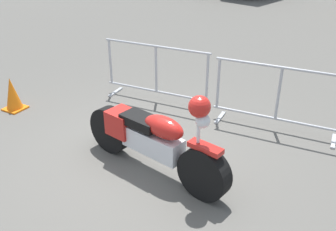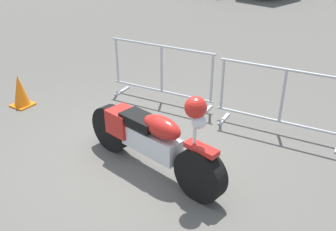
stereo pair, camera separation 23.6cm
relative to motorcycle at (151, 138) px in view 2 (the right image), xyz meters
The scene contains 5 objects.
ground_plane 0.64m from the motorcycle, 155.48° to the left, with size 120.00×120.00×0.00m, color #54514C.
motorcycle is the anchor object (origin of this frame).
crowd_barrier_near 2.20m from the motorcycle, 119.89° to the left, with size 2.03×0.57×1.07m.
crowd_barrier_far 2.20m from the motorcycle, 60.09° to the left, with size 2.03×0.57×1.07m.
traffic_cone 3.14m from the motorcycle, behind, with size 0.34×0.34×0.59m.
Camera 2 is at (2.77, -3.53, 2.95)m, focal length 40.00 mm.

